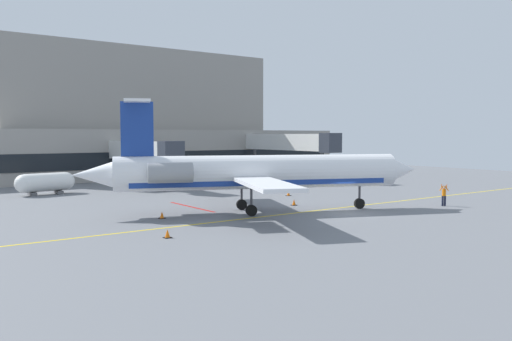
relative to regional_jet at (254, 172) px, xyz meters
name	(u,v)px	position (x,y,z in m)	size (l,w,h in m)	color
ground	(350,214)	(6.10, -5.01, -3.39)	(120.00, 120.00, 0.11)	slate
terminal_building	(127,127)	(5.91, 41.48, 4.23)	(77.12, 12.03, 19.79)	gray
jet_bridge_west	(291,143)	(24.26, 24.32, 1.96)	(2.40, 19.87, 6.69)	silver
jet_bridge_east	(143,152)	(1.33, 25.08, 1.04)	(2.40, 18.35, 5.75)	silver
regional_jet	(254,172)	(0.00, 0.00, 0.00)	(27.95, 21.47, 9.12)	white
baggage_tug	(292,178)	(18.59, 17.29, -2.52)	(3.40, 3.21, 1.78)	#E5B20C
pushback_tractor	(371,177)	(27.13, 11.37, -2.38)	(4.22, 3.35, 2.11)	silver
fuel_tank	(45,182)	(-10.59, 23.76, -2.03)	(6.42, 2.69, 2.33)	white
marshaller	(444,195)	(16.23, -6.88, -2.33)	(0.53, 0.74, 1.98)	#191E33
safety_cone_alpha	(288,193)	(9.94, 7.57, -3.09)	(0.47, 0.47, 0.55)	orange
safety_cone_bravo	(294,203)	(5.52, 1.42, -3.09)	(0.47, 0.47, 0.55)	orange
safety_cone_charlie	(162,215)	(-7.60, 1.58, -3.09)	(0.47, 0.47, 0.55)	orange
safety_cone_delta	(167,234)	(-10.67, -5.54, -3.09)	(0.47, 0.47, 0.55)	orange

